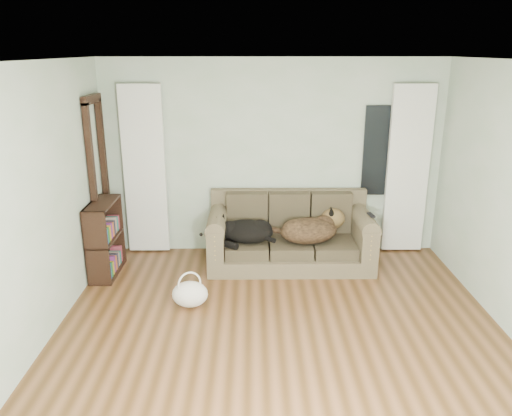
{
  "coord_description": "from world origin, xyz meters",
  "views": [
    {
      "loc": [
        -0.27,
        -4.04,
        2.7
      ],
      "look_at": [
        -0.23,
        1.6,
        0.89
      ],
      "focal_mm": 35.0,
      "sensor_mm": 36.0,
      "label": 1
    }
  ],
  "objects_px": {
    "sofa": "(290,231)",
    "bookshelf": "(105,236)",
    "tote_bag": "(190,293)",
    "dog_shepherd": "(311,230)",
    "dog_black_lab": "(244,232)"
  },
  "relations": [
    {
      "from": "dog_black_lab",
      "to": "dog_shepherd",
      "type": "height_order",
      "value": "dog_shepherd"
    },
    {
      "from": "dog_black_lab",
      "to": "tote_bag",
      "type": "distance_m",
      "value": 1.22
    },
    {
      "from": "dog_shepherd",
      "to": "bookshelf",
      "type": "height_order",
      "value": "bookshelf"
    },
    {
      "from": "dog_black_lab",
      "to": "bookshelf",
      "type": "relative_size",
      "value": 0.72
    },
    {
      "from": "bookshelf",
      "to": "dog_black_lab",
      "type": "bearing_deg",
      "value": 10.85
    },
    {
      "from": "dog_shepherd",
      "to": "sofa",
      "type": "bearing_deg",
      "value": -27.75
    },
    {
      "from": "sofa",
      "to": "tote_bag",
      "type": "relative_size",
      "value": 5.32
    },
    {
      "from": "dog_black_lab",
      "to": "tote_bag",
      "type": "relative_size",
      "value": 1.72
    },
    {
      "from": "dog_shepherd",
      "to": "tote_bag",
      "type": "xyz_separation_m",
      "value": [
        -1.43,
        -1.05,
        -0.33
      ]
    },
    {
      "from": "sofa",
      "to": "bookshelf",
      "type": "height_order",
      "value": "bookshelf"
    },
    {
      "from": "dog_shepherd",
      "to": "tote_bag",
      "type": "relative_size",
      "value": 1.97
    },
    {
      "from": "tote_bag",
      "to": "bookshelf",
      "type": "distance_m",
      "value": 1.46
    },
    {
      "from": "sofa",
      "to": "tote_bag",
      "type": "xyz_separation_m",
      "value": [
        -1.17,
        -1.13,
        -0.29
      ]
    },
    {
      "from": "sofa",
      "to": "dog_shepherd",
      "type": "distance_m",
      "value": 0.28
    },
    {
      "from": "sofa",
      "to": "dog_shepherd",
      "type": "bearing_deg",
      "value": -15.04
    }
  ]
}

